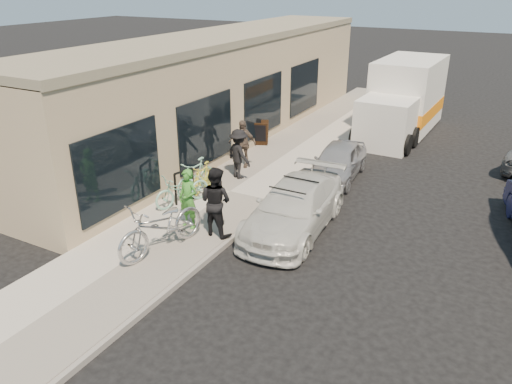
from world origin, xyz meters
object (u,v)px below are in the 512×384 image
at_px(tandem_bike, 162,226).
at_px(sedan_white, 294,207).
at_px(bystander_a, 239,154).
at_px(bystander_b, 242,144).
at_px(woman_rider, 188,199).
at_px(man_standing, 216,201).
at_px(cruiser_bike_c, 203,178).
at_px(bike_rack, 184,183).
at_px(cruiser_bike_b, 182,189).
at_px(cruiser_bike_a, 196,176).
at_px(sedan_silver, 338,161).
at_px(moving_truck, 403,101).
at_px(sandwich_board, 260,133).

bearing_deg(tandem_bike, sedan_white, 64.09).
height_order(sedan_white, bystander_a, bystander_a).
xyz_separation_m(bystander_a, bystander_b, (-0.44, 0.98, 0.01)).
bearing_deg(woman_rider, man_standing, 8.09).
bearing_deg(cruiser_bike_c, bystander_a, 71.19).
bearing_deg(bystander_b, bike_rack, -103.65).
relative_size(man_standing, bystander_b, 1.10).
relative_size(tandem_bike, woman_rider, 1.56).
relative_size(cruiser_bike_b, bystander_a, 1.08).
bearing_deg(cruiser_bike_a, bike_rack, -78.64).
bearing_deg(cruiser_bike_c, man_standing, -53.86).
height_order(bike_rack, sedan_white, sedan_white).
bearing_deg(man_standing, woman_rider, 4.84).
bearing_deg(man_standing, cruiser_bike_b, -25.45).
bearing_deg(sedan_silver, bystander_a, -150.28).
distance_m(tandem_bike, cruiser_bike_a, 3.54).
height_order(moving_truck, woman_rider, moving_truck).
bearing_deg(man_standing, sedan_silver, -98.36).
bearing_deg(sandwich_board, woman_rider, -97.99).
xyz_separation_m(sedan_silver, cruiser_bike_a, (-3.23, -3.54, 0.08)).
bearing_deg(cruiser_bike_c, moving_truck, 65.10).
distance_m(moving_truck, bystander_a, 8.93).
distance_m(sedan_silver, woman_rider, 5.88).
xyz_separation_m(tandem_bike, bystander_b, (-1.25, 5.95, 0.17)).
distance_m(tandem_bike, man_standing, 1.51).
bearing_deg(bystander_b, bystander_a, -79.85).
distance_m(cruiser_bike_c, bystander_b, 2.52).
distance_m(moving_truck, cruiser_bike_b, 11.50).
bearing_deg(woman_rider, cruiser_bike_c, 122.83).
bearing_deg(sedan_white, cruiser_bike_b, -177.15).
relative_size(cruiser_bike_a, bystander_b, 1.06).
height_order(sedan_silver, woman_rider, woman_rider).
bearing_deg(bystander_a, man_standing, 136.11).
height_order(moving_truck, cruiser_bike_a, moving_truck).
distance_m(tandem_bike, woman_rider, 1.35).
bearing_deg(moving_truck, sedan_white, -89.96).
bearing_deg(moving_truck, tandem_bike, -98.94).
bearing_deg(bystander_a, bike_rack, 104.29).
xyz_separation_m(tandem_bike, cruiser_bike_c, (-1.19, 3.46, -0.21)).
xyz_separation_m(sedan_white, sedan_silver, (-0.27, 4.05, -0.05)).
bearing_deg(cruiser_bike_b, sandwich_board, 117.55).
xyz_separation_m(sedan_silver, woman_rider, (-2.09, -5.49, 0.35)).
bearing_deg(man_standing, bystander_a, -63.55).
bearing_deg(sedan_silver, cruiser_bike_a, -136.95).
xyz_separation_m(sedan_silver, man_standing, (-1.25, -5.48, 0.46)).
distance_m(sandwich_board, cruiser_bike_a, 5.10).
relative_size(sedan_silver, tandem_bike, 1.40).
bearing_deg(tandem_bike, cruiser_bike_c, 121.16).
bearing_deg(bystander_a, cruiser_bike_a, 97.20).
height_order(sedan_silver, moving_truck, moving_truck).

